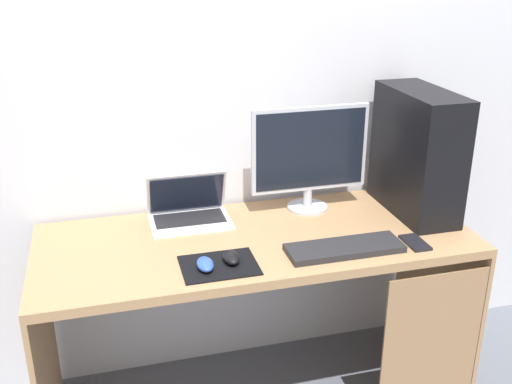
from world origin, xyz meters
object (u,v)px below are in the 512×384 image
at_px(monitor, 310,156).
at_px(pc_tower, 417,153).
at_px(cell_phone, 415,243).
at_px(laptop, 189,212).
at_px(keyboard, 344,248).
at_px(mouse_right, 205,264).
at_px(mouse_left, 231,257).

bearing_deg(monitor, pc_tower, -16.52).
relative_size(monitor, cell_phone, 3.70).
distance_m(laptop, keyboard, 0.64).
distance_m(monitor, keyboard, 0.45).
height_order(pc_tower, cell_phone, pc_tower).
bearing_deg(cell_phone, pc_tower, 63.95).
bearing_deg(monitor, keyboard, -90.05).
bearing_deg(monitor, cell_phone, -55.85).
distance_m(pc_tower, mouse_right, 0.98).
bearing_deg(cell_phone, laptop, 151.57).
relative_size(laptop, cell_phone, 2.42).
relative_size(laptop, keyboard, 0.75).
bearing_deg(mouse_left, cell_phone, -2.88).
xyz_separation_m(pc_tower, cell_phone, (-0.14, -0.28, -0.25)).
xyz_separation_m(mouse_right, cell_phone, (0.78, -0.01, -0.02)).
bearing_deg(cell_phone, monitor, 124.15).
relative_size(monitor, mouse_right, 5.01).
bearing_deg(cell_phone, keyboard, 176.99).
xyz_separation_m(monitor, keyboard, (-0.00, -0.39, -0.22)).
distance_m(keyboard, mouse_right, 0.51).
bearing_deg(laptop, monitor, -1.54).
height_order(monitor, keyboard, monitor).
bearing_deg(mouse_right, laptop, 88.33).
relative_size(mouse_left, cell_phone, 0.74).
height_order(keyboard, mouse_left, mouse_left).
bearing_deg(pc_tower, mouse_right, -163.51).
xyz_separation_m(pc_tower, laptop, (-0.90, 0.13, -0.21)).
xyz_separation_m(mouse_left, mouse_right, (-0.09, -0.03, 0.00)).
xyz_separation_m(monitor, laptop, (-0.49, 0.01, -0.19)).
bearing_deg(mouse_right, mouse_left, 14.74).
bearing_deg(pc_tower, monitor, 163.48).
xyz_separation_m(pc_tower, mouse_right, (-0.91, -0.27, -0.23)).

